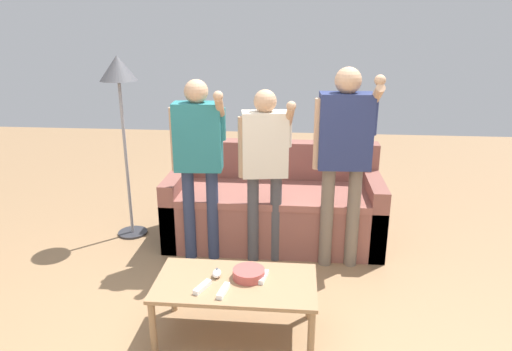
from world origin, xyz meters
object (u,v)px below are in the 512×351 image
(couch, at_px, (274,207))
(player_right, at_px, (344,146))
(snack_bowl, at_px, (249,274))
(floor_lamp, at_px, (119,83))
(player_left, at_px, (199,150))
(game_remote_wand_near, at_px, (263,277))
(game_remote_wand_spare, at_px, (223,291))
(game_remote_wand_far, at_px, (202,287))
(game_remote_nunchuk, at_px, (217,273))
(coffee_table, at_px, (236,288))
(player_center, at_px, (265,157))

(couch, xyz_separation_m, player_right, (0.57, -0.46, 0.72))
(couch, bearing_deg, snack_bowl, -93.41)
(floor_lamp, xyz_separation_m, player_left, (0.78, -0.41, -0.48))
(snack_bowl, bearing_deg, player_right, 55.86)
(game_remote_wand_near, bearing_deg, game_remote_wand_spare, -141.47)
(couch, bearing_deg, game_remote_wand_near, -89.66)
(snack_bowl, height_order, game_remote_wand_far, snack_bowl)
(snack_bowl, xyz_separation_m, game_remote_nunchuk, (-0.21, -0.01, -0.01))
(game_remote_wand_near, bearing_deg, couch, 90.34)
(coffee_table, xyz_separation_m, game_remote_wand_near, (0.17, 0.04, 0.06))
(player_right, height_order, game_remote_wand_far, player_right)
(floor_lamp, relative_size, player_center, 1.15)
(player_center, bearing_deg, game_remote_wand_near, -86.26)
(couch, distance_m, player_right, 1.03)
(floor_lamp, bearing_deg, player_center, -16.75)
(game_remote_wand_far, bearing_deg, player_right, 50.57)
(coffee_table, xyz_separation_m, player_left, (-0.43, 1.03, 0.62))
(couch, xyz_separation_m, player_center, (-0.06, -0.44, 0.61))
(couch, bearing_deg, game_remote_nunchuk, -101.51)
(game_remote_wand_spare, bearing_deg, game_remote_nunchuk, 111.35)
(floor_lamp, bearing_deg, game_remote_wand_far, -56.61)
(player_right, bearing_deg, game_remote_wand_near, -119.97)
(coffee_table, relative_size, snack_bowl, 4.95)
(game_remote_nunchuk, xyz_separation_m, player_left, (-0.31, 0.98, 0.55))
(couch, relative_size, game_remote_wand_far, 12.51)
(floor_lamp, bearing_deg, snack_bowl, -47.11)
(player_center, height_order, game_remote_wand_far, player_center)
(player_right, distance_m, game_remote_wand_near, 1.28)
(coffee_table, xyz_separation_m, player_right, (0.73, 1.02, 0.68))
(snack_bowl, bearing_deg, player_left, 117.64)
(game_remote_nunchuk, distance_m, game_remote_wand_far, 0.17)
(couch, relative_size, game_remote_nunchuk, 22.08)
(player_center, bearing_deg, snack_bowl, -91.64)
(game_remote_wand_far, bearing_deg, player_left, 102.05)
(player_left, xyz_separation_m, game_remote_wand_far, (0.24, -1.14, -0.56))
(game_remote_wand_spare, bearing_deg, player_right, 55.64)
(snack_bowl, xyz_separation_m, game_remote_wand_near, (0.09, -0.01, -0.01))
(game_remote_nunchuk, height_order, game_remote_wand_far, game_remote_nunchuk)
(game_remote_nunchuk, xyz_separation_m, game_remote_wand_spare, (0.07, -0.18, -0.01))
(player_left, bearing_deg, couch, 36.95)
(snack_bowl, height_order, floor_lamp, floor_lamp)
(coffee_table, xyz_separation_m, game_remote_wand_far, (-0.19, -0.11, 0.06))
(player_center, bearing_deg, floor_lamp, 163.25)
(game_remote_nunchuk, xyz_separation_m, player_center, (0.24, 1.00, 0.50))
(coffee_table, bearing_deg, player_right, 54.20)
(coffee_table, relative_size, game_remote_wand_far, 6.58)
(floor_lamp, bearing_deg, game_remote_wand_spare, -53.79)
(game_remote_wand_near, height_order, game_remote_wand_spare, same)
(coffee_table, relative_size, player_left, 0.66)
(snack_bowl, height_order, player_left, player_left)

